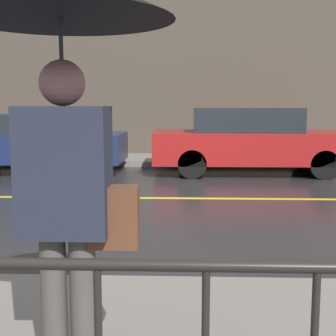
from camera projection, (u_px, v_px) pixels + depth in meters
ground_plane at (180, 198)px, 7.84m from camera, size 80.00×80.00×0.00m
sidewalk_far at (182, 160)px, 12.81m from camera, size 28.00×2.12×0.14m
lane_marking at (180, 198)px, 7.84m from camera, size 25.20×0.12×0.01m
building_storefront at (183, 57)px, 13.63m from camera, size 28.00×0.30×5.92m
pedestrian at (63, 56)px, 2.16m from camera, size 1.06×1.06×2.04m
car_navy at (27, 142)px, 10.85m from camera, size 4.39×1.76×1.35m
car_red at (251, 140)px, 10.65m from camera, size 4.48×1.85×1.49m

